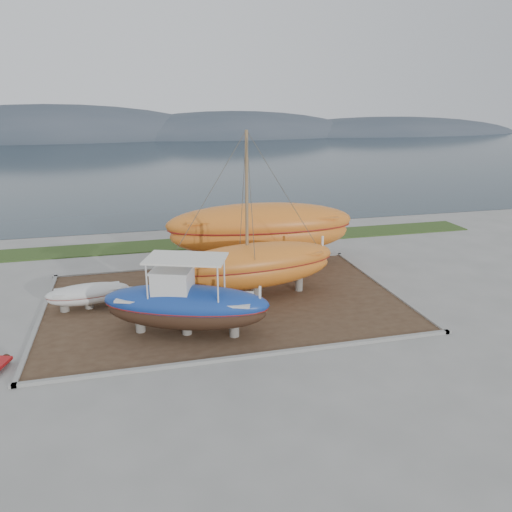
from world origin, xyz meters
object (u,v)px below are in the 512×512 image
object	(u,v)px
white_dinghy	(88,297)
orange_bare_hull	(261,235)
blue_caique	(185,297)
orange_sailboat	(255,217)

from	to	relation	value
white_dinghy	orange_bare_hull	bearing A→B (deg)	18.12
blue_caique	white_dinghy	bearing A→B (deg)	157.49
white_dinghy	orange_bare_hull	distance (m)	11.29
blue_caique	white_dinghy	distance (m)	6.21
white_dinghy	orange_sailboat	size ratio (longest dim) A/B	0.45
orange_sailboat	orange_bare_hull	distance (m)	5.94
orange_sailboat	blue_caique	bearing A→B (deg)	-145.05
orange_sailboat	orange_bare_hull	size ratio (longest dim) A/B	0.76
blue_caique	orange_sailboat	distance (m)	6.01
blue_caique	orange_sailboat	bearing A→B (deg)	61.64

